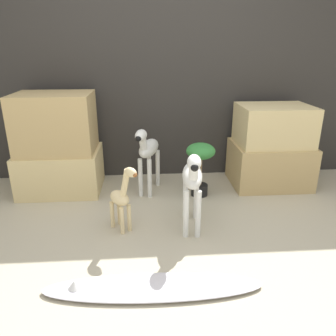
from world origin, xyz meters
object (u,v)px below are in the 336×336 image
zebra_right (192,179)px  surfboard (152,287)px  giraffe_figurine (122,197)px  potted_palm_front (200,159)px  zebra_left (148,151)px

zebra_right → surfboard: bearing=-116.0°
zebra_right → giraffe_figurine: (-0.56, 0.02, -0.15)m
zebra_right → potted_palm_front: (0.17, 0.65, -0.06)m
giraffe_figurine → surfboard: (0.22, -0.73, -0.28)m
zebra_right → giraffe_figurine: zebra_right is taller
potted_palm_front → zebra_left: bearing=167.7°
zebra_left → potted_palm_front: bearing=-12.3°
zebra_right → zebra_left: same height
potted_palm_front → surfboard: 1.50m
zebra_right → surfboard: 0.89m
potted_palm_front → giraffe_figurine: bearing=-139.3°
zebra_left → surfboard: bearing=-90.2°
potted_palm_front → surfboard: size_ratio=0.40×
zebra_left → giraffe_figurine: size_ratio=1.21×
potted_palm_front → surfboard: bearing=-110.9°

